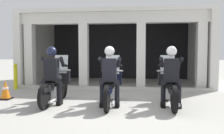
{
  "coord_description": "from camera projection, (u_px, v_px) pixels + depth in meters",
  "views": [
    {
      "loc": [
        0.7,
        -6.0,
        1.4
      ],
      "look_at": [
        0.0,
        0.31,
        1.01
      ],
      "focal_mm": 36.03,
      "sensor_mm": 36.0,
      "label": 1
    }
  ],
  "objects": [
    {
      "name": "police_officer_right",
      "position": [
        171.0,
        71.0,
        5.75
      ],
      "size": [
        0.63,
        0.61,
        1.58
      ],
      "rotation": [
        0.0,
        0.0,
        0.1
      ],
      "color": "black",
      "rests_on": "ground"
    },
    {
      "name": "station_building",
      "position": [
        117.0,
        42.0,
        11.03
      ],
      "size": [
        8.04,
        4.16,
        3.19
      ],
      "color": "black",
      "rests_on": "ground"
    },
    {
      "name": "motorcycle_left",
      "position": [
        56.0,
        85.0,
        6.37
      ],
      "size": [
        0.62,
        2.04,
        1.35
      ],
      "rotation": [
        0.0,
        0.0,
        0.02
      ],
      "color": "black",
      "rests_on": "ground"
    },
    {
      "name": "traffic_cone_flank",
      "position": [
        5.0,
        90.0,
        6.83
      ],
      "size": [
        0.34,
        0.34,
        0.59
      ],
      "color": "black",
      "rests_on": "ground"
    },
    {
      "name": "police_officer_center",
      "position": [
        110.0,
        71.0,
        5.81
      ],
      "size": [
        0.63,
        0.61,
        1.58
      ],
      "rotation": [
        0.0,
        0.0,
        0.1
      ],
      "color": "black",
      "rests_on": "ground"
    },
    {
      "name": "ground_plane",
      "position": [
        119.0,
        88.0,
        9.09
      ],
      "size": [
        80.0,
        80.0,
        0.0
      ],
      "primitive_type": "plane",
      "color": "#A8A59E"
    },
    {
      "name": "police_officer_left",
      "position": [
        52.0,
        70.0,
        6.06
      ],
      "size": [
        0.63,
        0.61,
        1.58
      ],
      "rotation": [
        0.0,
        0.0,
        0.02
      ],
      "color": "black",
      "rests_on": "ground"
    },
    {
      "name": "motorcycle_right",
      "position": [
        169.0,
        87.0,
        6.06
      ],
      "size": [
        0.62,
        2.04,
        1.35
      ],
      "rotation": [
        0.0,
        0.0,
        0.1
      ],
      "color": "black",
      "rests_on": "ground"
    },
    {
      "name": "motorcycle_center",
      "position": [
        111.0,
        86.0,
        6.12
      ],
      "size": [
        0.62,
        2.04,
        1.35
      ],
      "rotation": [
        0.0,
        0.0,
        0.1
      ],
      "color": "black",
      "rests_on": "ground"
    },
    {
      "name": "kerb_strip",
      "position": [
        111.0,
        88.0,
        8.63
      ],
      "size": [
        7.54,
        0.24,
        0.12
      ],
      "primitive_type": "cube",
      "color": "#B7B5AD",
      "rests_on": "ground"
    },
    {
      "name": "bollard_kerbside",
      "position": [
        16.0,
        76.0,
        8.75
      ],
      "size": [
        0.14,
        0.14,
        1.01
      ],
      "color": "yellow",
      "rests_on": "ground"
    }
  ]
}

